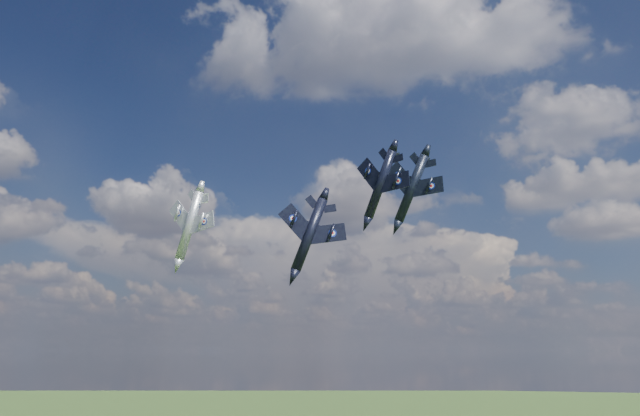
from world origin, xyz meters
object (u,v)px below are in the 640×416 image
(jet_right_navy, at_px, (380,184))
(jet_left_silver, at_px, (189,225))
(jet_lead_navy, at_px, (309,234))
(jet_high_navy, at_px, (412,188))

(jet_right_navy, relative_size, jet_left_silver, 0.80)
(jet_lead_navy, relative_size, jet_right_navy, 1.12)
(jet_lead_navy, height_order, jet_left_silver, jet_left_silver)
(jet_lead_navy, xyz_separation_m, jet_right_navy, (10.01, -1.33, 5.94))
(jet_right_navy, height_order, jet_left_silver, jet_right_navy)
(jet_left_silver, bearing_deg, jet_high_navy, 30.44)
(jet_lead_navy, distance_m, jet_right_navy, 11.72)
(jet_lead_navy, distance_m, jet_left_silver, 27.52)
(jet_lead_navy, height_order, jet_high_navy, jet_high_navy)
(jet_lead_navy, xyz_separation_m, jet_left_silver, (-24.16, 12.23, 4.88))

